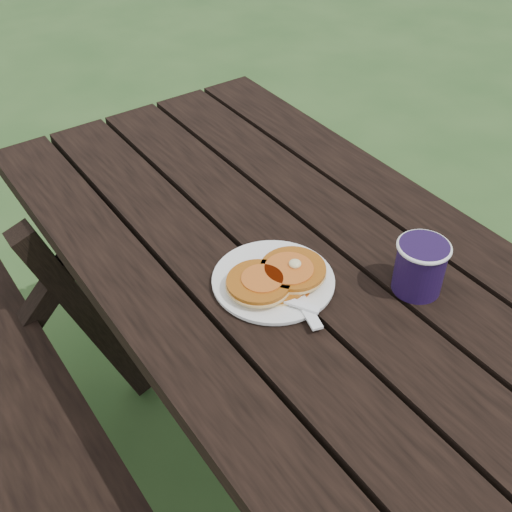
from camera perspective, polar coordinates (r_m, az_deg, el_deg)
picnic_table at (r=1.45m, az=7.21°, el=-15.09°), size 1.36×1.80×0.75m
plate at (r=1.19m, az=1.54°, el=-2.24°), size 0.23×0.23×0.01m
pancake_stack at (r=1.17m, az=1.90°, el=-1.87°), size 0.19×0.13×0.04m
knife at (r=1.15m, az=3.76°, el=-3.42°), size 0.07×0.18×0.00m
fork at (r=1.13m, az=3.07°, el=-4.06°), size 0.11×0.15×0.01m
coffee_cup at (r=1.18m, az=14.41°, el=-0.72°), size 0.10×0.10×0.10m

